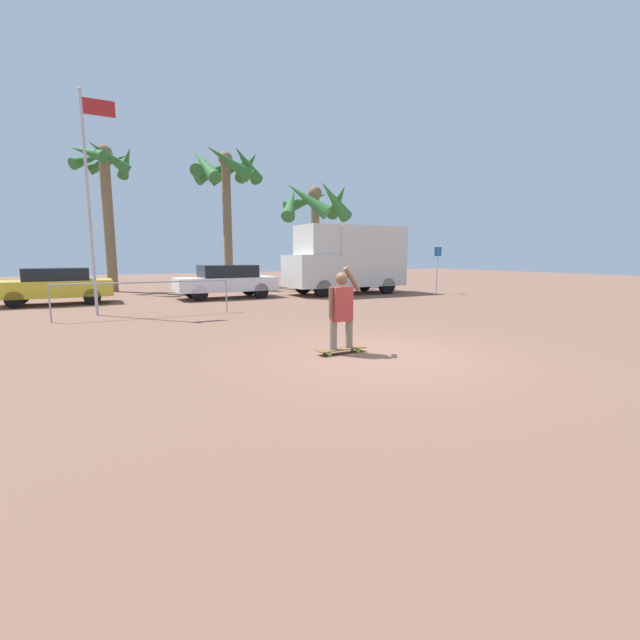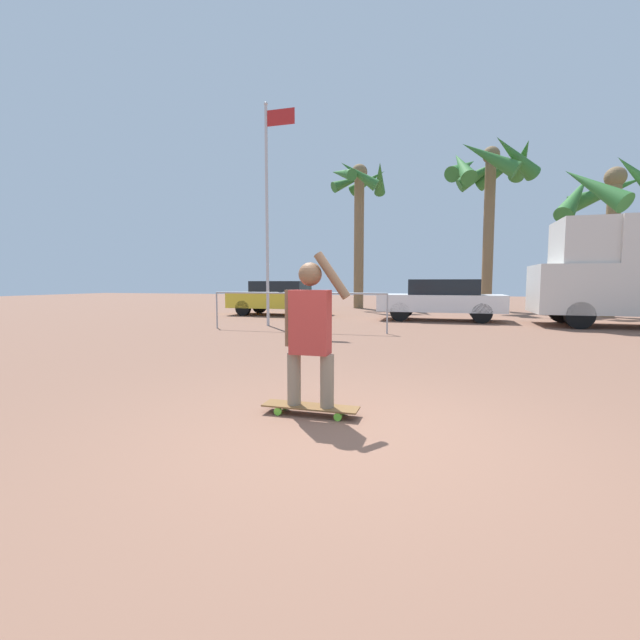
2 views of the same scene
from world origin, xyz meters
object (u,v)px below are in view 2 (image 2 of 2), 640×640
palm_tree_near_van (614,195)px  flagpole (269,203)px  palm_tree_far_left (359,197)px  parked_car_white (441,299)px  parked_car_yellow (279,297)px  person_skateboarder (310,326)px  palm_tree_center_background (490,173)px  skateboard (310,407)px

palm_tree_near_van → flagpole: (-11.29, -6.79, -0.88)m
palm_tree_far_left → parked_car_white: bearing=-55.8°
parked_car_yellow → person_skateboarder: bearing=-66.9°
parked_car_white → flagpole: bearing=-146.0°
parked_car_white → parked_car_yellow: 6.47m
parked_car_white → palm_tree_center_background: palm_tree_center_background is taller
parked_car_yellow → palm_tree_far_left: bearing=67.9°
parked_car_white → palm_tree_center_background: size_ratio=0.54×
palm_tree_far_left → flagpole: (-0.89, -9.63, -1.92)m
skateboard → palm_tree_near_van: palm_tree_near_van is taller
parked_car_yellow → palm_tree_far_left: palm_tree_far_left is taller
parked_car_white → palm_tree_near_van: size_ratio=0.72×
palm_tree_center_background → flagpole: palm_tree_center_background is taller
skateboard → palm_tree_far_left: bearing=99.7°
person_skateboarder → parked_car_white: bearing=84.3°
parked_car_white → flagpole: size_ratio=0.64×
palm_tree_center_background → flagpole: bearing=-125.7°
palm_tree_near_van → palm_tree_center_background: (-4.17, 3.12, 1.85)m
person_skateboarder → flagpole: 9.52m
skateboard → person_skateboarder: bearing=-180.0°
palm_tree_near_van → parked_car_yellow: bearing=-168.1°
skateboard → palm_tree_far_left: 18.92m
skateboard → person_skateboarder: size_ratio=0.63×
parked_car_white → person_skateboarder: bearing=-95.7°
person_skateboarder → flagpole: (-3.93, 8.19, 2.85)m
parked_car_yellow → palm_tree_near_van: palm_tree_near_van is taller
parked_car_white → palm_tree_near_van: palm_tree_near_van is taller
flagpole → palm_tree_near_van: bearing=31.0°
palm_tree_far_left → flagpole: palm_tree_far_left is taller
flagpole → parked_car_yellow: bearing=108.0°
palm_tree_center_background → palm_tree_far_left: (-6.24, -0.28, -0.81)m
skateboard → flagpole: bearing=115.6°
palm_tree_far_left → parked_car_yellow: bearing=-112.1°
skateboard → parked_car_yellow: (-5.27, 12.32, 0.66)m
person_skateboarder → parked_car_white: 11.69m
person_skateboarder → palm_tree_center_background: bearing=80.0°
skateboard → parked_car_white: size_ratio=0.23×
person_skateboarder → palm_tree_near_van: size_ratio=0.26×
palm_tree_near_van → skateboard: bearing=-116.2°
skateboard → person_skateboarder: 0.83m
palm_tree_center_background → parked_car_yellow: bearing=-145.7°
parked_car_white → palm_tree_far_left: 8.95m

